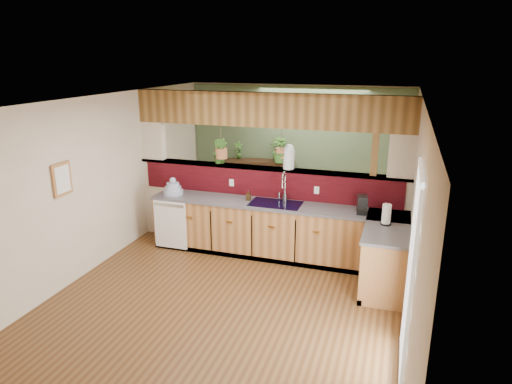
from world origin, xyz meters
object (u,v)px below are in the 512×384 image
(dish_stack, at_px, (173,189))
(shelving_console, at_px, (255,185))
(paper_towel, at_px, (386,215))
(coffee_maker, at_px, (362,205))
(faucet, at_px, (284,185))
(glass_jar, at_px, (289,157))
(soap_dispenser, at_px, (248,195))

(dish_stack, bearing_deg, shelving_console, 73.04)
(dish_stack, relative_size, paper_towel, 1.07)
(dish_stack, distance_m, coffee_maker, 3.13)
(faucet, distance_m, paper_towel, 1.72)
(glass_jar, bearing_deg, faucet, -94.00)
(faucet, distance_m, dish_stack, 1.90)
(coffee_maker, distance_m, paper_towel, 0.53)
(faucet, relative_size, soap_dispenser, 3.03)
(dish_stack, xyz_separation_m, shelving_console, (0.70, 2.31, -0.49))
(soap_dispenser, relative_size, paper_towel, 0.53)
(faucet, relative_size, coffee_maker, 1.93)
(faucet, bearing_deg, coffee_maker, -8.78)
(faucet, xyz_separation_m, soap_dispenser, (-0.57, -0.11, -0.19))
(soap_dispenser, distance_m, paper_towel, 2.23)
(soap_dispenser, relative_size, glass_jar, 0.41)
(soap_dispenser, height_order, glass_jar, glass_jar)
(shelving_console, bearing_deg, soap_dispenser, -95.64)
(glass_jar, bearing_deg, paper_towel, -26.51)
(paper_towel, distance_m, glass_jar, 1.87)
(dish_stack, relative_size, shelving_console, 0.21)
(faucet, xyz_separation_m, shelving_console, (-1.18, 2.12, -0.67))
(dish_stack, xyz_separation_m, glass_jar, (1.90, 0.41, 0.60))
(glass_jar, bearing_deg, dish_stack, -167.79)
(coffee_maker, xyz_separation_m, glass_jar, (-1.23, 0.42, 0.57))
(soap_dispenser, xyz_separation_m, coffee_maker, (1.82, -0.09, 0.04))
(soap_dispenser, relative_size, coffee_maker, 0.64)
(dish_stack, height_order, paper_towel, paper_towel)
(soap_dispenser, xyz_separation_m, paper_towel, (2.18, -0.47, 0.06))
(soap_dispenser, distance_m, glass_jar, 0.90)
(paper_towel, bearing_deg, faucet, 160.42)
(faucet, height_order, paper_towel, faucet)
(faucet, bearing_deg, paper_towel, -19.58)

